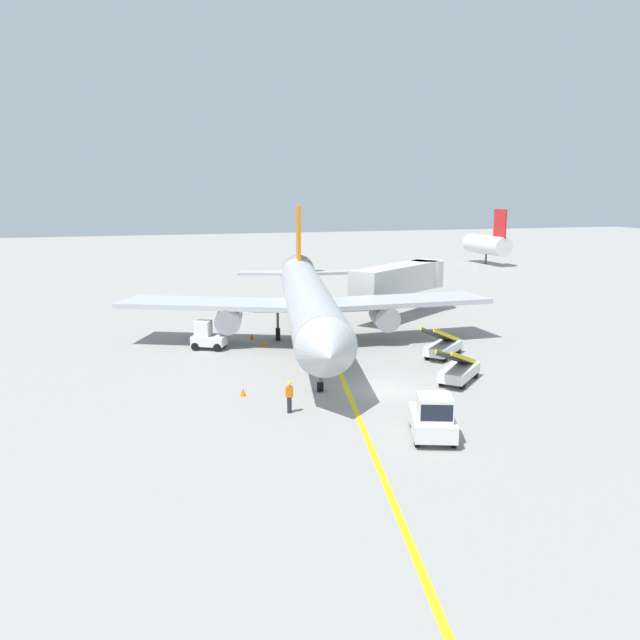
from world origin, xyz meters
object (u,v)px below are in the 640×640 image
Objects in this scene: pushback_tug at (433,418)px; belt_loader_aft_hold at (443,346)px; jet_bridge at (405,278)px; ground_crew_marshaller at (289,396)px; safety_cone_nose_left at (252,336)px; safety_cone_wingtip_left at (243,392)px; baggage_tug_near_wing at (207,337)px; safety_cone_nose_right at (264,344)px; airliner at (307,299)px; belt_loader_forward_hold at (459,370)px.

pushback_tug is 15.69m from belt_loader_aft_hold.
jet_bridge is 15.36m from belt_loader_aft_hold.
ground_crew_marshaller is 17.78m from safety_cone_nose_left.
baggage_tug_near_wing is at bearing 91.80° from safety_cone_wingtip_left.
jet_bridge is at bearing 27.64° from safety_cone_nose_right.
airliner is 14.12m from jet_bridge.
belt_loader_aft_hold is at bearing -31.41° from safety_cone_nose_right.
ground_crew_marshaller is at bearing -82.16° from baggage_tug_near_wing.
airliner is at bearing -4.18° from baggage_tug_near_wing.
ground_crew_marshaller is (-13.19, -8.15, 0.13)m from belt_loader_aft_hold.
pushback_tug is 9.63m from belt_loader_forward_hold.
belt_loader_forward_hold reaches higher than pushback_tug.
safety_cone_nose_left and safety_cone_nose_right have the same top height.
jet_bridge is 26.91× the size of safety_cone_nose_right.
safety_cone_nose_left is at bearing 31.81° from baggage_tug_near_wing.
baggage_tug_near_wing reaches higher than safety_cone_nose_right.
airliner is 10.60m from belt_loader_aft_hold.
jet_bridge reaches higher than baggage_tug_near_wing.
airliner is 79.57× the size of safety_cone_nose_right.
pushback_tug is at bearing -89.85° from airliner.
airliner is at bearing 90.15° from pushback_tug.
pushback_tug is 0.88× the size of belt_loader_aft_hold.
safety_cone_nose_right is (-11.13, 6.79, -0.56)m from belt_loader_aft_hold.
pushback_tug is 9.18× the size of safety_cone_nose_left.
baggage_tug_near_wing is 0.59× the size of belt_loader_aft_hold.
jet_bridge reaches higher than belt_loader_aft_hold.
belt_loader_forward_hold is (5.71, 7.75, -0.22)m from pushback_tug.
pushback_tug is 23.47m from safety_cone_nose_left.
ground_crew_marshaller is 4.03m from safety_cone_wingtip_left.
baggage_tug_near_wing is at bearing 154.86° from belt_loader_aft_hold.
belt_loader_forward_hold reaches higher than safety_cone_wingtip_left.
safety_cone_nose_right is 1.00× the size of safety_cone_wingtip_left.
pushback_tug is 9.18× the size of safety_cone_wingtip_left.
airliner reaches higher than belt_loader_forward_hold.
safety_cone_nose_left is at bearing 141.63° from airliner.
safety_cone_nose_left is (-15.32, -5.08, -3.32)m from jet_bridge.
pushback_tug is 1.48× the size of baggage_tug_near_wing.
safety_cone_nose_right and safety_cone_wingtip_left have the same top height.
belt_loader_aft_hold is at bearing -104.63° from jet_bridge.
belt_loader_aft_hold is at bearing 60.26° from pushback_tug.
jet_bridge is at bearing 34.42° from airliner.
pushback_tug is at bearing -51.65° from safety_cone_wingtip_left.
belt_loader_aft_hold reaches higher than baggage_tug_near_wing.
pushback_tug is (-11.60, -28.24, -2.55)m from jet_bridge.
jet_bridge reaches higher than safety_cone_nose_left.
safety_cone_nose_right is at bearing -82.22° from safety_cone_nose_left.
belt_loader_aft_hold reaches higher than ground_crew_marshaller.
pushback_tug reaches higher than safety_cone_nose_right.
safety_cone_nose_left is (1.69, 17.69, -0.69)m from ground_crew_marshaller.
belt_loader_forward_hold is at bearing -65.25° from airliner.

